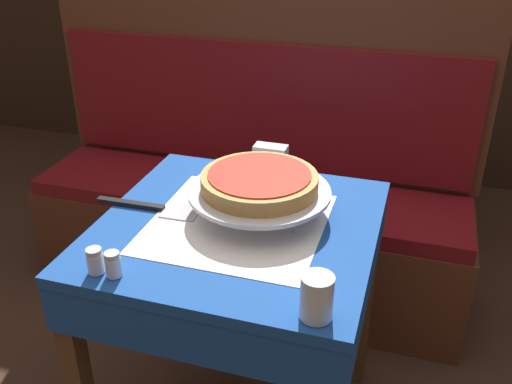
{
  "coord_description": "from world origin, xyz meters",
  "views": [
    {
      "loc": [
        0.42,
        -1.2,
        1.52
      ],
      "look_at": [
        0.04,
        0.03,
        0.84
      ],
      "focal_mm": 40.0,
      "sensor_mm": 36.0,
      "label": 1
    }
  ],
  "objects_px": {
    "salt_shaker": "(95,261)",
    "napkin_holder": "(272,160)",
    "dining_table_rear": "(360,95)",
    "pizza_pan_stand": "(259,193)",
    "water_glass_near": "(317,297)",
    "pepper_shaker": "(113,264)",
    "dining_table_front": "(238,256)",
    "deep_dish_pizza": "(259,181)",
    "booth_bench": "(251,207)",
    "condiment_caddy": "(346,63)",
    "pizza_server": "(151,207)"
  },
  "relations": [
    {
      "from": "pizza_server",
      "to": "napkin_holder",
      "type": "height_order",
      "value": "napkin_holder"
    },
    {
      "from": "dining_table_front",
      "to": "dining_table_rear",
      "type": "height_order",
      "value": "dining_table_front"
    },
    {
      "from": "pepper_shaker",
      "to": "condiment_caddy",
      "type": "bearing_deg",
      "value": 83.22
    },
    {
      "from": "dining_table_front",
      "to": "napkin_holder",
      "type": "xyz_separation_m",
      "value": [
        0.0,
        0.31,
        0.15
      ]
    },
    {
      "from": "dining_table_front",
      "to": "pizza_server",
      "type": "distance_m",
      "value": 0.27
    },
    {
      "from": "salt_shaker",
      "to": "pepper_shaker",
      "type": "height_order",
      "value": "same"
    },
    {
      "from": "dining_table_rear",
      "to": "water_glass_near",
      "type": "bearing_deg",
      "value": -85.08
    },
    {
      "from": "booth_bench",
      "to": "water_glass_near",
      "type": "height_order",
      "value": "booth_bench"
    },
    {
      "from": "pizza_server",
      "to": "water_glass_near",
      "type": "xyz_separation_m",
      "value": [
        0.52,
        -0.31,
        0.04
      ]
    },
    {
      "from": "deep_dish_pizza",
      "to": "pizza_server",
      "type": "relative_size",
      "value": 1.03
    },
    {
      "from": "dining_table_rear",
      "to": "pizza_pan_stand",
      "type": "relative_size",
      "value": 1.99
    },
    {
      "from": "salt_shaker",
      "to": "pepper_shaker",
      "type": "bearing_deg",
      "value": 0.0
    },
    {
      "from": "dining_table_rear",
      "to": "water_glass_near",
      "type": "xyz_separation_m",
      "value": [
        0.16,
        -1.85,
        0.18
      ]
    },
    {
      "from": "pepper_shaker",
      "to": "water_glass_near",
      "type": "bearing_deg",
      "value": -0.41
    },
    {
      "from": "water_glass_near",
      "to": "pepper_shaker",
      "type": "relative_size",
      "value": 1.61
    },
    {
      "from": "booth_bench",
      "to": "pizza_server",
      "type": "distance_m",
      "value": 0.84
    },
    {
      "from": "deep_dish_pizza",
      "to": "pizza_server",
      "type": "height_order",
      "value": "deep_dish_pizza"
    },
    {
      "from": "dining_table_front",
      "to": "pizza_pan_stand",
      "type": "distance_m",
      "value": 0.18
    },
    {
      "from": "deep_dish_pizza",
      "to": "water_glass_near",
      "type": "xyz_separation_m",
      "value": [
        0.23,
        -0.37,
        -0.05
      ]
    },
    {
      "from": "dining_table_rear",
      "to": "water_glass_near",
      "type": "height_order",
      "value": "water_glass_near"
    },
    {
      "from": "booth_bench",
      "to": "pizza_pan_stand",
      "type": "xyz_separation_m",
      "value": [
        0.24,
        -0.68,
        0.45
      ]
    },
    {
      "from": "pizza_server",
      "to": "condiment_caddy",
      "type": "bearing_deg",
      "value": 79.74
    },
    {
      "from": "salt_shaker",
      "to": "napkin_holder",
      "type": "bearing_deg",
      "value": 68.71
    },
    {
      "from": "dining_table_front",
      "to": "condiment_caddy",
      "type": "xyz_separation_m",
      "value": [
        0.03,
        1.54,
        0.14
      ]
    },
    {
      "from": "dining_table_rear",
      "to": "dining_table_front",
      "type": "bearing_deg",
      "value": -94.11
    },
    {
      "from": "water_glass_near",
      "to": "condiment_caddy",
      "type": "bearing_deg",
      "value": 97.47
    },
    {
      "from": "pizza_pan_stand",
      "to": "salt_shaker",
      "type": "xyz_separation_m",
      "value": [
        -0.27,
        -0.36,
        -0.03
      ]
    },
    {
      "from": "booth_bench",
      "to": "water_glass_near",
      "type": "distance_m",
      "value": 1.23
    },
    {
      "from": "booth_bench",
      "to": "napkin_holder",
      "type": "bearing_deg",
      "value": -64.74
    },
    {
      "from": "pizza_pan_stand",
      "to": "salt_shaker",
      "type": "relative_size",
      "value": 6.16
    },
    {
      "from": "deep_dish_pizza",
      "to": "pepper_shaker",
      "type": "bearing_deg",
      "value": -122.34
    },
    {
      "from": "water_glass_near",
      "to": "deep_dish_pizza",
      "type": "bearing_deg",
      "value": 122.25
    },
    {
      "from": "pizza_server",
      "to": "water_glass_near",
      "type": "distance_m",
      "value": 0.6
    },
    {
      "from": "dining_table_rear",
      "to": "napkin_holder",
      "type": "xyz_separation_m",
      "value": [
        -0.11,
        -1.24,
        0.17
      ]
    },
    {
      "from": "pizza_server",
      "to": "pizza_pan_stand",
      "type": "bearing_deg",
      "value": 11.66
    },
    {
      "from": "pizza_server",
      "to": "pepper_shaker",
      "type": "bearing_deg",
      "value": -78.88
    },
    {
      "from": "pepper_shaker",
      "to": "condiment_caddy",
      "type": "xyz_separation_m",
      "value": [
        0.22,
        1.84,
        0.0
      ]
    },
    {
      "from": "pizza_pan_stand",
      "to": "pepper_shaker",
      "type": "xyz_separation_m",
      "value": [
        -0.23,
        -0.36,
        -0.03
      ]
    },
    {
      "from": "dining_table_front",
      "to": "dining_table_rear",
      "type": "xyz_separation_m",
      "value": [
        0.11,
        1.55,
        -0.02
      ]
    },
    {
      "from": "napkin_holder",
      "to": "condiment_caddy",
      "type": "distance_m",
      "value": 1.23
    },
    {
      "from": "deep_dish_pizza",
      "to": "salt_shaker",
      "type": "distance_m",
      "value": 0.46
    },
    {
      "from": "pizza_server",
      "to": "pepper_shaker",
      "type": "distance_m",
      "value": 0.31
    },
    {
      "from": "booth_bench",
      "to": "pizza_server",
      "type": "bearing_deg",
      "value": -93.81
    },
    {
      "from": "dining_table_rear",
      "to": "booth_bench",
      "type": "relative_size",
      "value": 0.43
    },
    {
      "from": "dining_table_front",
      "to": "pepper_shaker",
      "type": "distance_m",
      "value": 0.38
    },
    {
      "from": "booth_bench",
      "to": "salt_shaker",
      "type": "xyz_separation_m",
      "value": [
        -0.04,
        -1.04,
        0.41
      ]
    },
    {
      "from": "deep_dish_pizza",
      "to": "pepper_shaker",
      "type": "height_order",
      "value": "deep_dish_pizza"
    },
    {
      "from": "dining_table_front",
      "to": "condiment_caddy",
      "type": "relative_size",
      "value": 4.32
    },
    {
      "from": "pizza_pan_stand",
      "to": "salt_shaker",
      "type": "bearing_deg",
      "value": -127.18
    },
    {
      "from": "deep_dish_pizza",
      "to": "pizza_server",
      "type": "bearing_deg",
      "value": -168.34
    }
  ]
}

